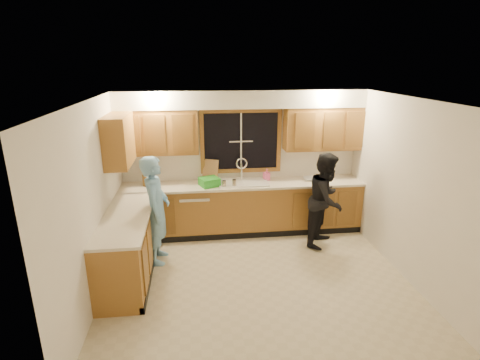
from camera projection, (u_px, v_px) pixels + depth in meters
name	position (u px, v px, depth m)	size (l,w,h in m)	color
floor	(257.00, 279.00, 5.30)	(4.20, 4.20, 0.00)	beige
ceiling	(260.00, 100.00, 4.54)	(4.20, 4.20, 0.00)	silver
wall_back	(241.00, 160.00, 6.71)	(4.20, 4.20, 0.00)	white
wall_left	(93.00, 204.00, 4.68)	(3.80, 3.80, 0.00)	white
wall_right	(409.00, 190.00, 5.16)	(3.80, 3.80, 0.00)	white
base_cabinets_back	(243.00, 208.00, 6.68)	(4.20, 0.60, 0.88)	#A16C2F
base_cabinets_left	(128.00, 247.00, 5.29)	(0.60, 1.90, 0.88)	#A16C2F
countertop_back	(243.00, 184.00, 6.52)	(4.20, 0.63, 0.04)	beige
countertop_left	(126.00, 217.00, 5.15)	(0.63, 1.90, 0.04)	beige
upper_cabinets_left	(157.00, 132.00, 6.22)	(1.35, 0.33, 0.75)	#A16C2F
upper_cabinets_right	(323.00, 128.00, 6.55)	(1.35, 0.33, 0.75)	#A16C2F
upper_cabinets_return	(119.00, 140.00, 5.58)	(0.33, 0.90, 0.75)	#A16C2F
soffit	(242.00, 99.00, 6.21)	(4.20, 0.35, 0.30)	white
window_frame	(241.00, 141.00, 6.60)	(1.44, 0.03, 1.14)	black
sink	(243.00, 186.00, 6.55)	(0.86, 0.52, 0.57)	white
dishwasher	(195.00, 212.00, 6.58)	(0.60, 0.56, 0.82)	white
stove	(121.00, 268.00, 4.75)	(0.58, 0.75, 0.90)	white
man	(156.00, 210.00, 5.58)	(0.61, 0.40, 1.66)	#76B0DF
woman	(326.00, 200.00, 6.13)	(0.76, 0.59, 1.57)	black
knife_block	(147.00, 180.00, 6.34)	(0.11, 0.09, 0.20)	brown
cutting_board	(210.00, 170.00, 6.62)	(0.29, 0.02, 0.38)	tan
dish_crate	(209.00, 182.00, 6.36)	(0.30, 0.28, 0.14)	green
soap_bottle	(267.00, 174.00, 6.65)	(0.10, 0.10, 0.21)	#DF5592
bowl	(309.00, 179.00, 6.67)	(0.22, 0.22, 0.05)	silver
can_left	(224.00, 184.00, 6.28)	(0.07, 0.07, 0.12)	#B6A68C
can_right	(234.00, 183.00, 6.31)	(0.07, 0.07, 0.13)	#B6A68C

